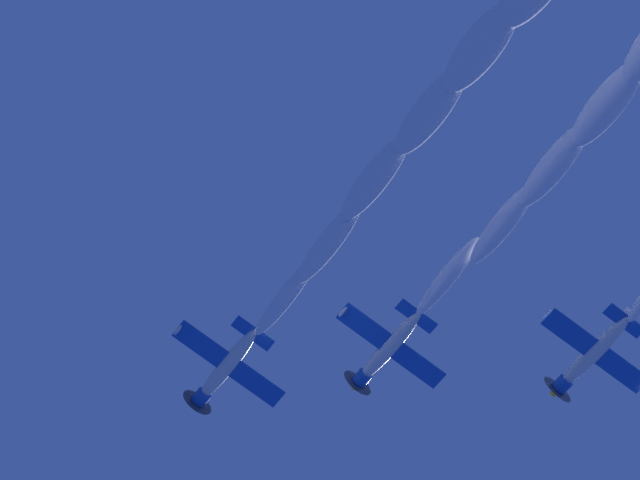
% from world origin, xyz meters
% --- Properties ---
extents(airplane_lead, '(8.93, 7.99, 2.49)m').
position_xyz_m(airplane_lead, '(3.55, 3.95, 72.41)').
color(airplane_lead, silver).
extents(airplane_left_wingman, '(8.93, 8.02, 2.54)m').
position_xyz_m(airplane_left_wingman, '(12.75, -2.86, 73.70)').
color(airplane_left_wingman, silver).
extents(airplane_right_wingman, '(8.93, 8.03, 2.61)m').
position_xyz_m(airplane_right_wingman, '(24.16, -10.74, 71.21)').
color(airplane_right_wingman, silver).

